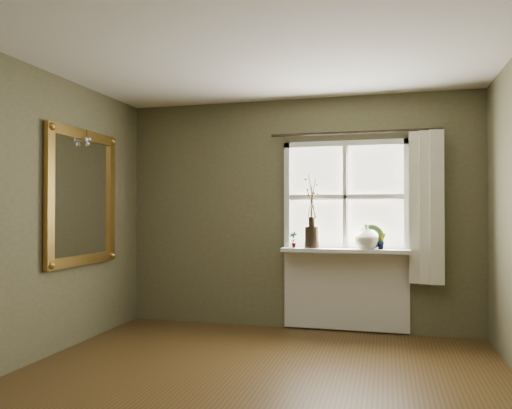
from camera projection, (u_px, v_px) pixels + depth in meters
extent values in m
plane|color=#432E15|center=(240.00, 402.00, 3.46)|extent=(4.50, 4.50, 0.00)
plane|color=silver|center=(240.00, 29.00, 3.49)|extent=(4.50, 4.50, 0.00)
cube|color=brown|center=(297.00, 213.00, 5.70)|extent=(4.00, 0.10, 2.60)
cube|color=silver|center=(345.00, 251.00, 5.48)|extent=(1.36, 0.06, 0.06)
cube|color=silver|center=(345.00, 144.00, 5.49)|extent=(1.36, 0.06, 0.06)
cube|color=silver|center=(287.00, 197.00, 5.65)|extent=(0.06, 0.06, 1.24)
cube|color=silver|center=(407.00, 197.00, 5.32)|extent=(0.06, 0.06, 1.24)
cube|color=silver|center=(345.00, 197.00, 5.49)|extent=(1.24, 0.05, 0.04)
cube|color=silver|center=(345.00, 197.00, 5.49)|extent=(0.04, 0.05, 1.12)
cube|color=white|center=(316.00, 171.00, 5.60)|extent=(0.59, 0.01, 0.53)
cube|color=white|center=(375.00, 170.00, 5.43)|extent=(0.59, 0.01, 0.53)
cube|color=white|center=(316.00, 224.00, 5.59)|extent=(0.59, 0.01, 0.53)
cube|color=white|center=(376.00, 224.00, 5.42)|extent=(0.59, 0.01, 0.53)
cube|color=silver|center=(345.00, 250.00, 5.38)|extent=(1.36, 0.26, 0.04)
cube|color=silver|center=(345.00, 290.00, 5.48)|extent=(1.36, 0.04, 0.88)
cylinder|color=black|center=(312.00, 237.00, 5.47)|extent=(0.21, 0.21, 0.24)
imported|color=beige|center=(366.00, 237.00, 5.33)|extent=(0.26, 0.26, 0.26)
torus|color=#314D22|center=(371.00, 239.00, 5.35)|extent=(0.27, 0.13, 0.28)
imported|color=#314D22|center=(293.00, 239.00, 5.53)|extent=(0.11, 0.09, 0.18)
imported|color=#314D22|center=(382.00, 241.00, 5.28)|extent=(0.12, 0.11, 0.18)
cube|color=beige|center=(426.00, 207.00, 5.18)|extent=(0.36, 0.12, 1.59)
cylinder|color=black|center=(354.00, 133.00, 5.42)|extent=(1.84, 0.03, 0.03)
cube|color=white|center=(82.00, 197.00, 5.01)|extent=(0.02, 0.94, 1.16)
cube|color=olive|center=(83.00, 135.00, 5.01)|extent=(0.05, 1.14, 0.10)
cube|color=olive|center=(83.00, 260.00, 5.00)|extent=(0.05, 1.14, 0.10)
cube|color=olive|center=(49.00, 196.00, 4.50)|extent=(0.05, 0.10, 1.16)
cube|color=olive|center=(111.00, 199.00, 5.51)|extent=(0.05, 0.10, 1.16)
sphere|color=silver|center=(86.00, 139.00, 4.97)|extent=(0.04, 0.04, 0.04)
sphere|color=silver|center=(88.00, 144.00, 5.00)|extent=(0.04, 0.04, 0.04)
sphere|color=silver|center=(89.00, 139.00, 5.03)|extent=(0.04, 0.04, 0.04)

